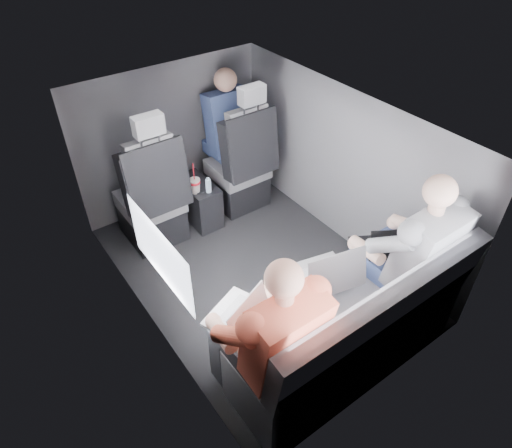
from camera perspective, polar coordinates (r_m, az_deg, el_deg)
floor at (r=3.78m, az=-0.17°, el=-6.03°), size 2.60×2.60×0.00m
ceiling at (r=2.98m, az=-0.23°, el=12.65°), size 2.60×2.60×0.00m
panel_left at (r=3.02m, az=-14.22°, el=-3.85°), size 0.02×2.60×1.35m
panel_right at (r=3.84m, az=10.86°, el=6.87°), size 0.02×2.60×1.35m
panel_front at (r=4.30m, az=-10.54°, el=10.60°), size 1.80×0.02×1.35m
panel_back at (r=2.68m, az=16.60°, el=-11.51°), size 1.80×0.02×1.35m
side_window at (r=2.67m, az=-11.91°, el=-3.74°), size 0.02×0.75×0.42m
seatbelt at (r=3.95m, az=-0.58°, el=10.68°), size 0.35×0.11×0.59m
front_seat_left at (r=3.93m, az=-12.77°, el=2.58°), size 0.52×0.58×1.26m
front_seat_right at (r=4.27m, az=-1.87°, el=6.83°), size 0.52×0.58×1.26m
center_console at (r=4.22m, az=-7.17°, el=2.82°), size 0.24×0.48×0.41m
rear_bench at (r=3.04m, az=11.91°, el=-13.28°), size 1.60×0.57×0.92m
soda_cup at (r=3.96m, az=-7.64°, el=4.83°), size 0.10×0.10×0.29m
water_bottle at (r=3.96m, az=-5.98°, el=4.82°), size 0.05×0.05×0.14m
laptop_white at (r=2.65m, az=-2.00°, el=-11.26°), size 0.41×0.43×0.25m
laptop_silver at (r=2.90m, az=8.52°, el=-6.13°), size 0.44×0.43×0.28m
laptop_black at (r=3.18m, az=15.39°, el=-2.65°), size 0.39×0.42×0.23m
passenger_rear_left at (r=2.54m, az=1.58°, el=-13.84°), size 0.53×0.65×1.27m
passenger_rear_right at (r=3.13m, az=18.22°, el=-3.41°), size 0.55×0.66×1.30m
passenger_front_right at (r=4.30m, az=-3.60°, el=12.43°), size 0.41×0.41×0.84m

